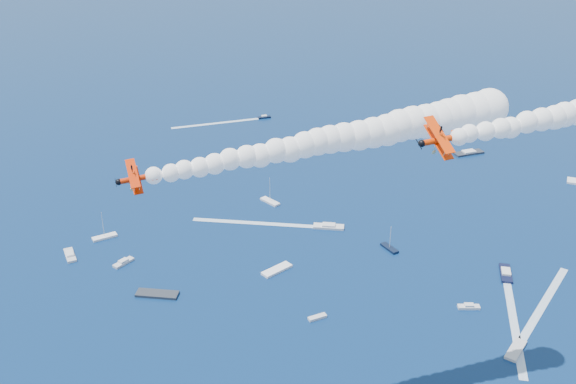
% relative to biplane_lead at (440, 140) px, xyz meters
% --- Properties ---
extents(biplane_lead, '(12.31, 12.47, 8.72)m').
position_rel_biplane_lead_xyz_m(biplane_lead, '(0.00, 0.00, 0.00)').
color(biplane_lead, '#F93905').
extents(biplane_trail, '(10.68, 10.94, 6.80)m').
position_rel_biplane_lead_xyz_m(biplane_trail, '(-43.28, -24.81, -6.03)').
color(biplane_trail, red).
extents(smoke_trail_trail, '(72.68, 72.68, 12.55)m').
position_rel_biplane_lead_xyz_m(smoke_trail_trail, '(-19.05, -0.68, -3.39)').
color(smoke_trail_trail, white).
extents(spectator_boats, '(193.12, 141.30, 0.70)m').
position_rel_biplane_lead_xyz_m(spectator_boats, '(-7.67, 68.08, -60.48)').
color(spectator_boats, silver).
rests_on(spectator_boats, ground).
extents(boat_wakes, '(163.33, 117.03, 0.04)m').
position_rel_biplane_lead_xyz_m(boat_wakes, '(-41.52, 68.50, -60.80)').
color(boat_wakes, white).
rests_on(boat_wakes, ground).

